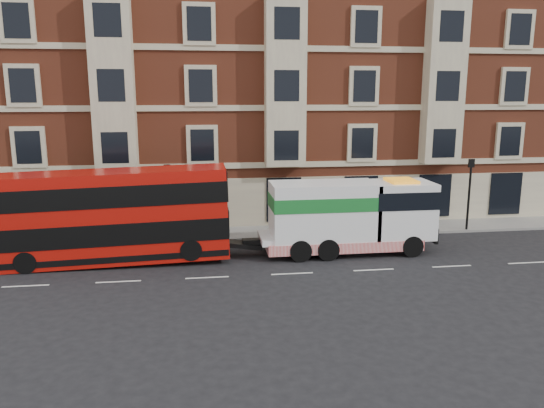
{
  "coord_description": "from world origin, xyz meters",
  "views": [
    {
      "loc": [
        -4.2,
        -23.5,
        8.38
      ],
      "look_at": [
        -0.41,
        4.0,
        2.56
      ],
      "focal_mm": 35.0,
      "sensor_mm": 36.0,
      "label": 1
    }
  ],
  "objects": [
    {
      "name": "lamp_post_east",
      "position": [
        12.0,
        6.2,
        2.68
      ],
      "size": [
        0.35,
        0.15,
        4.35
      ],
      "color": "black",
      "rests_on": "sidewalk"
    },
    {
      "name": "pedestrian",
      "position": [
        -7.06,
        6.15,
        0.91
      ],
      "size": [
        0.66,
        0.63,
        1.53
      ],
      "primitive_type": "imported",
      "rotation": [
        0.0,
        0.0,
        -0.64
      ],
      "color": "#1D203A",
      "rests_on": "sidewalk"
    },
    {
      "name": "victorian_terrace",
      "position": [
        0.5,
        15.0,
        10.07
      ],
      "size": [
        45.0,
        12.0,
        20.4
      ],
      "color": "brown",
      "rests_on": "ground"
    },
    {
      "name": "lamp_post_west",
      "position": [
        -6.0,
        6.2,
        2.68
      ],
      "size": [
        0.35,
        0.15,
        4.35
      ],
      "color": "black",
      "rests_on": "sidewalk"
    },
    {
      "name": "double_decker_bus",
      "position": [
        -8.61,
        2.95,
        2.46
      ],
      "size": [
        11.47,
        2.63,
        4.65
      ],
      "color": "#B11009",
      "rests_on": "ground"
    },
    {
      "name": "ground",
      "position": [
        0.0,
        0.0,
        0.0
      ],
      "size": [
        120.0,
        120.0,
        0.0
      ],
      "primitive_type": "plane",
      "color": "black",
      "rests_on": "ground"
    },
    {
      "name": "tow_truck",
      "position": [
        3.45,
        2.95,
        2.03
      ],
      "size": [
        9.19,
        2.72,
        3.83
      ],
      "color": "white",
      "rests_on": "ground"
    },
    {
      "name": "sidewalk",
      "position": [
        0.0,
        7.5,
        0.07
      ],
      "size": [
        90.0,
        3.0,
        0.15
      ],
      "primitive_type": "cube",
      "color": "slate",
      "rests_on": "ground"
    }
  ]
}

